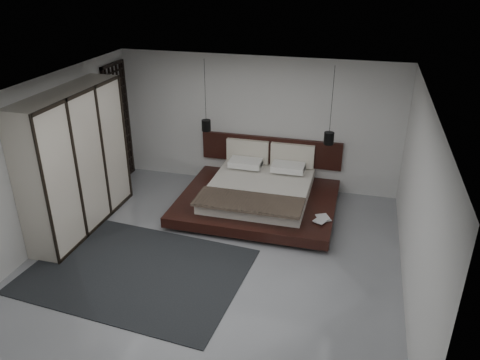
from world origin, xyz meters
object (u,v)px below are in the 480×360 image
(wardrobe, at_px, (76,161))
(rug, at_px, (137,271))
(lattice_screen, at_px, (119,124))
(pendant_right, at_px, (329,138))
(bed, at_px, (259,193))
(pendant_left, at_px, (206,125))

(wardrobe, height_order, rug, wardrobe)
(lattice_screen, xyz_separation_m, pendant_right, (4.50, -0.05, 0.12))
(bed, height_order, wardrobe, wardrobe)
(pendant_left, relative_size, wardrobe, 0.56)
(rug, bearing_deg, wardrobe, 145.26)
(pendant_left, xyz_separation_m, rug, (-0.16, -3.11, -1.45))
(pendant_right, distance_m, wardrobe, 4.70)
(wardrobe, distance_m, rug, 2.33)
(pendant_left, relative_size, pendant_right, 0.97)
(bed, distance_m, wardrobe, 3.50)
(pendant_right, bearing_deg, pendant_left, 180.00)
(wardrobe, relative_size, rug, 0.77)
(bed, distance_m, pendant_right, 1.74)
(bed, height_order, pendant_right, pendant_right)
(pendant_right, xyz_separation_m, rug, (-2.64, -3.11, -1.41))
(bed, bearing_deg, rug, -118.25)
(pendant_left, relative_size, rug, 0.43)
(bed, height_order, pendant_left, pendant_left)
(lattice_screen, bearing_deg, wardrobe, -82.98)
(lattice_screen, distance_m, bed, 3.46)
(lattice_screen, bearing_deg, pendant_right, -0.66)
(lattice_screen, xyz_separation_m, wardrobe, (0.25, -2.04, -0.02))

